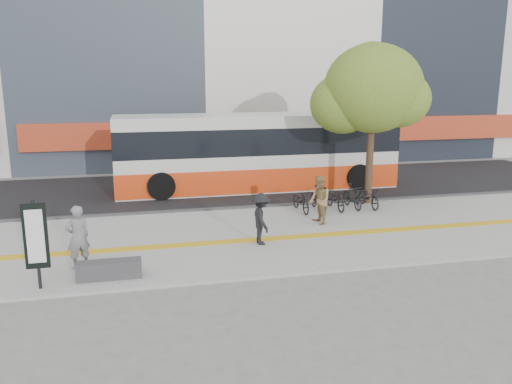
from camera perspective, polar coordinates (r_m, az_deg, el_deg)
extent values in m
plane|color=slate|center=(15.12, -5.53, -7.10)|extent=(120.00, 120.00, 0.00)
cube|color=gray|center=(16.52, -6.24, -5.24)|extent=(40.00, 7.00, 0.08)
cube|color=gold|center=(16.03, -6.02, -5.63)|extent=(40.00, 0.45, 0.01)
cube|color=black|center=(23.74, -8.47, 0.21)|extent=(40.00, 8.00, 0.06)
cube|color=#323235|center=(19.85, -7.49, -2.11)|extent=(40.00, 0.25, 0.14)
cube|color=#B73A1E|center=(28.60, -5.45, 6.40)|extent=(19.00, 0.50, 1.40)
cube|color=#B73A1E|center=(35.76, 24.67, 6.57)|extent=(15.20, 0.50, 1.40)
cube|color=#323235|center=(13.80, -15.73, -8.16)|extent=(1.60, 0.45, 0.45)
cylinder|color=black|center=(13.43, -22.86, -5.34)|extent=(0.08, 0.08, 2.20)
cube|color=black|center=(13.37, -22.94, -4.44)|extent=(0.55, 0.08, 1.60)
cube|color=white|center=(13.32, -22.98, -4.50)|extent=(0.40, 0.02, 1.30)
cylinder|color=#3D261C|center=(21.15, 12.29, 3.08)|extent=(0.28, 0.28, 3.20)
ellipsoid|color=#456D24|center=(20.87, 12.67, 11.00)|extent=(3.80, 3.80, 3.42)
ellipsoid|color=#456D24|center=(20.94, 9.49, 9.50)|extent=(2.60, 2.60, 2.34)
ellipsoid|color=#456D24|center=(20.94, 15.35, 9.77)|extent=(2.40, 2.40, 2.16)
ellipsoid|color=#456D24|center=(21.72, 12.57, 13.18)|extent=(2.20, 2.20, 1.98)
cube|color=silver|center=(23.49, 0.17, 4.43)|extent=(12.51, 2.61, 3.34)
cube|color=red|center=(23.67, 0.16, 1.80)|extent=(12.53, 2.63, 1.04)
cube|color=black|center=(23.41, 0.17, 5.81)|extent=(12.53, 2.63, 1.15)
cylinder|color=black|center=(21.80, -10.30, 0.65)|extent=(1.15, 0.36, 1.15)
cylinder|color=black|center=(24.36, -10.63, 1.89)|extent=(1.15, 0.36, 1.15)
cylinder|color=black|center=(23.86, 11.19, 1.65)|extent=(1.15, 0.36, 1.15)
cylinder|color=black|center=(26.21, 8.86, 2.72)|extent=(1.15, 0.36, 1.15)
imported|color=black|center=(19.63, 4.95, -0.93)|extent=(0.63, 1.62, 0.84)
imported|color=black|center=(19.84, 6.84, -0.69)|extent=(0.51, 1.57, 0.93)
imported|color=black|center=(20.09, 8.68, -0.71)|extent=(0.63, 1.62, 0.84)
imported|color=black|center=(20.34, 10.48, -0.48)|extent=(0.51, 1.57, 0.93)
imported|color=black|center=(20.63, 12.23, -0.50)|extent=(0.63, 1.62, 0.84)
imported|color=black|center=(14.54, -18.90, -4.68)|extent=(0.74, 0.63, 1.71)
imported|color=olive|center=(17.96, 6.95, -0.89)|extent=(0.69, 0.86, 1.68)
imported|color=black|center=(15.72, 0.60, -2.96)|extent=(0.60, 1.03, 1.57)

